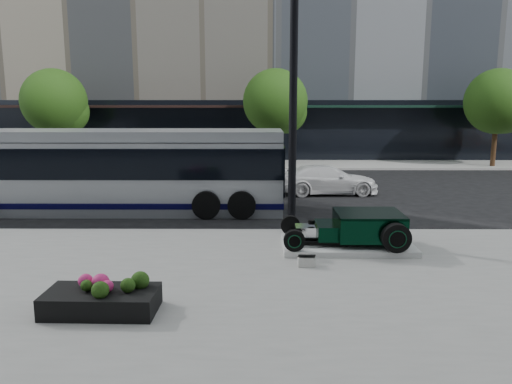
{
  "coord_description": "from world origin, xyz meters",
  "views": [
    {
      "loc": [
        0.04,
        -16.66,
        3.95
      ],
      "look_at": [
        -0.05,
        -1.66,
        1.2
      ],
      "focal_mm": 35.0,
      "sensor_mm": 36.0,
      "label": 1
    }
  ],
  "objects_px": {
    "hot_rod": "(360,227)",
    "transit_bus": "(116,170)",
    "white_sedan": "(328,180)",
    "lamppost": "(293,111)",
    "flower_planter": "(101,299)"
  },
  "relations": [
    {
      "from": "transit_bus",
      "to": "white_sedan",
      "type": "bearing_deg",
      "value": 22.42
    },
    {
      "from": "hot_rod",
      "to": "lamppost",
      "type": "distance_m",
      "value": 3.83
    },
    {
      "from": "hot_rod",
      "to": "flower_planter",
      "type": "relative_size",
      "value": 1.57
    },
    {
      "from": "transit_bus",
      "to": "white_sedan",
      "type": "relative_size",
      "value": 2.85
    },
    {
      "from": "hot_rod",
      "to": "transit_bus",
      "type": "relative_size",
      "value": 0.27
    },
    {
      "from": "hot_rod",
      "to": "lamppost",
      "type": "relative_size",
      "value": 0.42
    },
    {
      "from": "white_sedan",
      "to": "hot_rod",
      "type": "bearing_deg",
      "value": 175.2
    },
    {
      "from": "hot_rod",
      "to": "lamppost",
      "type": "bearing_deg",
      "value": 133.92
    },
    {
      "from": "lamppost",
      "to": "flower_planter",
      "type": "bearing_deg",
      "value": -123.49
    },
    {
      "from": "hot_rod",
      "to": "flower_planter",
      "type": "bearing_deg",
      "value": -143.62
    },
    {
      "from": "hot_rod",
      "to": "transit_bus",
      "type": "height_order",
      "value": "transit_bus"
    },
    {
      "from": "transit_bus",
      "to": "white_sedan",
      "type": "distance_m",
      "value": 8.83
    },
    {
      "from": "white_sedan",
      "to": "transit_bus",
      "type": "bearing_deg",
      "value": 109.63
    },
    {
      "from": "lamppost",
      "to": "flower_planter",
      "type": "height_order",
      "value": "lamppost"
    },
    {
      "from": "flower_planter",
      "to": "transit_bus",
      "type": "height_order",
      "value": "transit_bus"
    }
  ]
}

